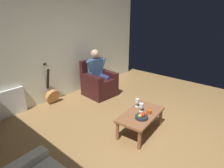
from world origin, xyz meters
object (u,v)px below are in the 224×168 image
person_seated (98,71)px  wine_glass_near (141,106)px  coffee_table (141,116)px  guitar (52,95)px  candle_jar (149,112)px  wine_glass_far (137,101)px  fruit_bowl (142,116)px  armchair (99,83)px

person_seated → wine_glass_near: person_seated is taller
person_seated → coffee_table: bearing=72.8°
guitar → candle_jar: bearing=101.7°
wine_glass_near → candle_jar: bearing=100.8°
person_seated → wine_glass_far: size_ratio=7.28×
coffee_table → fruit_bowl: fruit_bowl is taller
fruit_bowl → candle_jar: (-0.24, 0.01, -0.01)m
coffee_table → wine_glass_near: size_ratio=6.40×
guitar → wine_glass_far: guitar is taller
wine_glass_far → fruit_bowl: size_ratio=0.75×
coffee_table → wine_glass_far: size_ratio=6.12×
person_seated → wine_glass_near: bearing=74.2°
person_seated → wine_glass_far: 1.70m
candle_jar → person_seated: bearing=-107.9°
coffee_table → fruit_bowl: (0.14, 0.10, 0.10)m
fruit_bowl → person_seated: bearing=-114.2°
person_seated → coffee_table: size_ratio=1.19×
person_seated → fruit_bowl: (0.86, 1.91, -0.23)m
wine_glass_far → candle_jar: wine_glass_far is taller
coffee_table → wine_glass_far: (-0.17, -0.21, 0.17)m
person_seated → wine_glass_far: person_seated is taller
candle_jar → fruit_bowl: bearing=-1.4°
person_seated → wine_glass_far: bearing=75.7°
armchair → wine_glass_near: bearing=74.3°
person_seated → candle_jar: (0.62, 1.92, -0.24)m
armchair → person_seated: bearing=90.0°
coffee_table → candle_jar: 0.17m
guitar → candle_jar: guitar is taller
armchair → person_seated: person_seated is taller
armchair → guitar: 1.23m
guitar → person_seated: bearing=155.8°
armchair → guitar: guitar is taller
candle_jar → wine_glass_far: bearing=-103.4°
candle_jar → wine_glass_near: bearing=-79.2°
wine_glass_far → fruit_bowl: 0.45m
wine_glass_far → fruit_bowl: (0.32, 0.31, -0.08)m
wine_glass_near → wine_glass_far: 0.19m
person_seated → candle_jar: bearing=76.5°
wine_glass_far → candle_jar: size_ratio=1.75×
wine_glass_far → candle_jar: 0.34m
coffee_table → wine_glass_near: wine_glass_near is taller
armchair → coffee_table: armchair is taller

